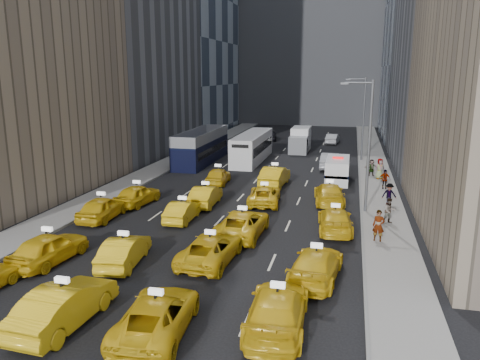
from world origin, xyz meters
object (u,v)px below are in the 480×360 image
(city_bus, at_px, (252,147))
(taxi_3, at_px, (277,309))
(taxi_2, at_px, (157,315))
(pedestrian_0, at_px, (379,226))
(box_truck, at_px, (300,140))
(double_decker, at_px, (201,147))
(nypd_van, at_px, (337,170))
(taxi_1, at_px, (64,305))

(city_bus, bearing_deg, taxi_3, -76.90)
(taxi_2, distance_m, pedestrian_0, 14.31)
(box_truck, relative_size, pedestrian_0, 3.55)
(taxi_2, relative_size, double_decker, 0.43)
(nypd_van, xyz_separation_m, pedestrian_0, (2.78, -15.34, 0.06))
(double_decker, height_order, city_bus, double_decker)
(taxi_2, relative_size, pedestrian_0, 2.83)
(taxi_2, relative_size, nypd_van, 0.96)
(taxi_3, bearing_deg, city_bus, -78.77)
(taxi_1, xyz_separation_m, city_bus, (-0.17, 35.32, 0.67))
(taxi_1, distance_m, double_decker, 33.56)
(pedestrian_0, bearing_deg, taxi_3, -103.56)
(taxi_3, relative_size, city_bus, 0.46)
(taxi_2, bearing_deg, city_bus, -88.64)
(nypd_van, relative_size, double_decker, 0.44)
(double_decker, xyz_separation_m, box_truck, (9.52, 9.89, -0.29))
(double_decker, xyz_separation_m, pedestrian_0, (17.33, -21.23, -0.64))
(taxi_1, xyz_separation_m, nypd_van, (9.26, 27.24, 0.18))
(double_decker, distance_m, city_bus, 5.58)
(taxi_3, height_order, box_truck, box_truck)
(taxi_1, height_order, city_bus, city_bus)
(taxi_1, xyz_separation_m, box_truck, (4.22, 43.02, 0.58))
(nypd_van, distance_m, city_bus, 12.43)
(taxi_2, bearing_deg, taxi_1, 0.09)
(nypd_van, height_order, pedestrian_0, nypd_van)
(taxi_1, distance_m, city_bus, 35.33)
(taxi_1, relative_size, box_truck, 0.77)
(taxi_2, height_order, nypd_van, nypd_van)
(city_bus, height_order, box_truck, city_bus)
(taxi_2, distance_m, nypd_van, 27.50)
(taxi_1, relative_size, pedestrian_0, 2.75)
(taxi_1, height_order, double_decker, double_decker)
(city_bus, distance_m, pedestrian_0, 26.42)
(double_decker, height_order, pedestrian_0, double_decker)
(nypd_van, xyz_separation_m, double_decker, (-14.55, 5.89, 0.70))
(taxi_3, xyz_separation_m, city_bus, (-8.09, 33.68, 0.72))
(taxi_1, xyz_separation_m, pedestrian_0, (12.03, 11.90, 0.23))
(taxi_3, xyz_separation_m, pedestrian_0, (4.12, 10.25, 0.28))
(taxi_3, distance_m, box_truck, 41.54)
(double_decker, bearing_deg, taxi_3, -62.44)
(taxi_1, relative_size, nypd_van, 0.93)
(box_truck, bearing_deg, double_decker, -129.80)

